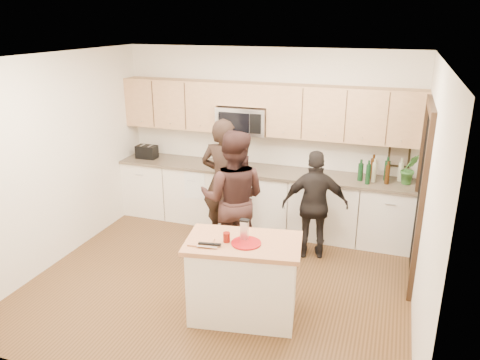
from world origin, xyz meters
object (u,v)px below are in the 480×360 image
(island, at_px, (243,279))
(woman_center, at_px, (233,199))
(toaster, at_px, (147,152))
(woman_right, at_px, (315,205))
(woman_left, at_px, (224,181))

(island, relative_size, woman_center, 0.72)
(island, distance_m, woman_center, 1.27)
(toaster, relative_size, woman_right, 0.22)
(woman_left, xyz_separation_m, woman_right, (1.33, -0.08, -0.16))
(woman_center, bearing_deg, woman_right, -160.68)
(woman_left, xyz_separation_m, woman_center, (0.36, -0.60, -0.00))
(toaster, distance_m, woman_right, 2.96)
(toaster, bearing_deg, woman_center, -31.67)
(island, relative_size, toaster, 3.98)
(island, xyz_separation_m, toaster, (-2.41, 2.26, 0.59))
(island, xyz_separation_m, woman_left, (-0.86, 1.68, 0.45))
(woman_left, height_order, woman_center, woman_left)
(island, height_order, woman_left, woman_left)
(toaster, distance_m, woman_center, 2.25)
(woman_left, bearing_deg, island, 117.75)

